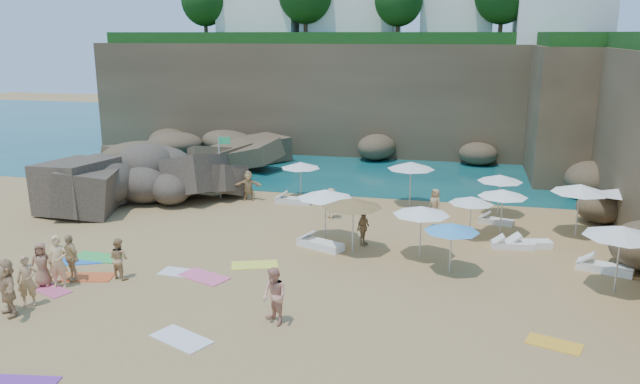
% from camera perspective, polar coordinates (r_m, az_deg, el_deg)
% --- Properties ---
extents(ground, '(120.00, 120.00, 0.00)m').
position_cam_1_polar(ground, '(25.57, -5.93, -5.72)').
color(ground, tan).
rests_on(ground, ground).
extents(seawater, '(120.00, 120.00, 0.00)m').
position_cam_1_polar(seawater, '(53.98, 4.47, 4.98)').
color(seawater, '#0C4751').
rests_on(seawater, ground).
extents(cliff_back, '(44.00, 8.00, 8.00)m').
position_cam_1_polar(cliff_back, '(48.28, 6.01, 8.63)').
color(cliff_back, brown).
rests_on(cliff_back, ground).
extents(cliff_corner, '(10.00, 12.00, 8.00)m').
position_cam_1_polar(cliff_corner, '(43.87, 25.09, 6.80)').
color(cliff_corner, brown).
rests_on(cliff_corner, ground).
extents(rock_promontory, '(12.00, 7.00, 2.00)m').
position_cam_1_polar(rock_promontory, '(43.96, -12.77, 2.51)').
color(rock_promontory, brown).
rests_on(rock_promontory, ground).
extents(marina_masts, '(3.10, 0.10, 6.00)m').
position_cam_1_polar(marina_masts, '(58.37, -11.87, 8.39)').
color(marina_masts, white).
rests_on(marina_masts, ground).
extents(rock_outcrop, '(8.22, 6.25, 3.23)m').
position_cam_1_polar(rock_outcrop, '(33.89, -13.88, -1.03)').
color(rock_outcrop, brown).
rests_on(rock_outcrop, ground).
extents(flag_pole, '(0.68, 0.16, 3.48)m').
position_cam_1_polar(flag_pole, '(33.81, -9.02, 3.05)').
color(flag_pole, silver).
rests_on(flag_pole, ground).
extents(parasol_0, '(2.13, 2.13, 2.01)m').
position_cam_1_polar(parasol_0, '(33.55, -1.79, 2.48)').
color(parasol_0, silver).
rests_on(parasol_0, ground).
extents(parasol_1, '(1.97, 1.97, 1.86)m').
position_cam_1_polar(parasol_1, '(27.83, 13.69, -0.71)').
color(parasol_1, silver).
rests_on(parasol_1, ground).
extents(parasol_2, '(2.44, 2.44, 2.31)m').
position_cam_1_polar(parasol_2, '(32.44, 8.32, 2.41)').
color(parasol_2, silver).
rests_on(parasol_2, ground).
extents(parasol_3, '(2.18, 2.18, 2.06)m').
position_cam_1_polar(parasol_3, '(31.52, 16.15, 1.23)').
color(parasol_3, silver).
rests_on(parasol_3, ground).
extents(parasol_4, '(1.96, 1.96, 1.85)m').
position_cam_1_polar(parasol_4, '(31.55, 25.67, 0.01)').
color(parasol_4, silver).
rests_on(parasol_4, ground).
extents(parasol_5, '(2.40, 2.40, 2.27)m').
position_cam_1_polar(parasol_5, '(26.55, 0.50, -0.17)').
color(parasol_5, silver).
rests_on(parasol_5, ground).
extents(parasol_6, '(2.44, 2.44, 2.30)m').
position_cam_1_polar(parasol_6, '(25.12, 3.05, -0.97)').
color(parasol_6, silver).
rests_on(parasol_6, ground).
extents(parasol_7, '(2.47, 2.47, 2.34)m').
position_cam_1_polar(parasol_7, '(29.51, 22.69, 0.30)').
color(parasol_7, silver).
rests_on(parasol_7, ground).
extents(parasol_8, '(2.17, 2.17, 2.06)m').
position_cam_1_polar(parasol_8, '(28.63, 16.38, -0.10)').
color(parasol_8, silver).
rests_on(parasol_8, ground).
extents(parasol_9, '(2.26, 2.26, 2.14)m').
position_cam_1_polar(parasol_9, '(24.85, 9.26, -1.68)').
color(parasol_9, silver).
rests_on(parasol_9, ground).
extents(parasol_10, '(2.05, 2.05, 1.94)m').
position_cam_1_polar(parasol_10, '(23.53, 11.96, -3.18)').
color(parasol_10, silver).
rests_on(parasol_10, ground).
extents(parasol_11, '(2.52, 2.52, 2.39)m').
position_cam_1_polar(parasol_11, '(23.58, 25.85, -3.26)').
color(parasol_11, silver).
rests_on(parasol_11, ground).
extents(lounger_0, '(1.91, 0.65, 0.30)m').
position_cam_1_polar(lounger_0, '(32.95, -2.43, -0.79)').
color(lounger_0, white).
rests_on(lounger_0, ground).
extents(lounger_1, '(1.70, 0.97, 0.25)m').
position_cam_1_polar(lounger_1, '(30.57, 15.82, -2.59)').
color(lounger_1, silver).
rests_on(lounger_1, ground).
extents(lounger_2, '(1.94, 1.01, 0.29)m').
position_cam_1_polar(lounger_2, '(27.67, 18.57, -4.53)').
color(lounger_2, white).
rests_on(lounger_2, ground).
extents(lounger_3, '(2.13, 1.43, 0.31)m').
position_cam_1_polar(lounger_3, '(26.13, 0.04, -4.83)').
color(lounger_3, white).
rests_on(lounger_3, ground).
extents(lounger_4, '(2.07, 1.28, 0.31)m').
position_cam_1_polar(lounger_4, '(25.95, 24.59, -6.34)').
color(lounger_4, white).
rests_on(lounger_4, ground).
extents(lounger_5, '(1.80, 0.82, 0.27)m').
position_cam_1_polar(lounger_5, '(27.34, 17.21, -4.67)').
color(lounger_5, white).
rests_on(lounger_5, ground).
extents(towel_1, '(1.62, 1.21, 0.03)m').
position_cam_1_polar(towel_1, '(23.96, -23.34, -8.25)').
color(towel_1, '#D7537F').
rests_on(towel_1, ground).
extents(towel_2, '(1.96, 1.28, 0.03)m').
position_cam_1_polar(towel_2, '(24.67, -20.46, -7.31)').
color(towel_2, '#DC5622').
rests_on(towel_2, ground).
extents(towel_5, '(1.75, 0.96, 0.03)m').
position_cam_1_polar(towel_5, '(24.12, -12.48, -7.22)').
color(towel_5, silver).
rests_on(towel_5, ground).
extents(towel_6, '(1.81, 1.10, 0.03)m').
position_cam_1_polar(towel_6, '(18.34, -25.54, -15.59)').
color(towel_6, purple).
rests_on(towel_6, ground).
extents(towel_8, '(2.05, 1.58, 0.03)m').
position_cam_1_polar(towel_8, '(26.49, -21.09, -5.89)').
color(towel_8, blue).
rests_on(towel_8, ground).
extents(towel_9, '(2.09, 1.56, 0.03)m').
position_cam_1_polar(towel_9, '(23.58, -10.58, -7.62)').
color(towel_9, '#FA618E').
rests_on(towel_9, ground).
extents(towel_10, '(1.69, 1.21, 0.03)m').
position_cam_1_polar(towel_10, '(19.74, 20.61, -12.88)').
color(towel_10, yellow).
rests_on(towel_10, ground).
extents(towel_11, '(1.98, 1.06, 0.03)m').
position_cam_1_polar(towel_11, '(26.67, -19.70, -5.62)').
color(towel_11, green).
rests_on(towel_11, ground).
extents(towel_12, '(1.98, 1.45, 0.03)m').
position_cam_1_polar(towel_12, '(24.45, -5.97, -6.64)').
color(towel_12, '#FFFD43').
rests_on(towel_12, ground).
extents(towel_13, '(2.07, 1.61, 0.03)m').
position_cam_1_polar(towel_13, '(19.25, -12.57, -12.96)').
color(towel_13, white).
rests_on(towel_13, ground).
extents(person_stand_0, '(0.79, 0.61, 1.92)m').
position_cam_1_polar(person_stand_0, '(23.80, -22.83, -5.90)').
color(person_stand_0, '#E1B276').
rests_on(person_stand_0, ground).
extents(person_stand_1, '(0.86, 0.74, 1.53)m').
position_cam_1_polar(person_stand_1, '(23.98, -17.93, -5.80)').
color(person_stand_1, tan).
rests_on(person_stand_1, ground).
extents(person_stand_2, '(1.04, 0.68, 1.49)m').
position_cam_1_polar(person_stand_2, '(30.13, 1.00, -1.05)').
color(person_stand_2, tan).
rests_on(person_stand_2, ground).
extents(person_stand_3, '(0.68, 0.97, 1.53)m').
position_cam_1_polar(person_stand_3, '(26.39, 3.97, -3.28)').
color(person_stand_3, '#A37F51').
rests_on(person_stand_3, ground).
extents(person_stand_4, '(0.79, 0.79, 1.47)m').
position_cam_1_polar(person_stand_4, '(30.61, 10.49, -1.06)').
color(person_stand_4, tan).
rests_on(person_stand_4, ground).
extents(person_stand_5, '(1.55, 0.73, 1.61)m').
position_cam_1_polar(person_stand_5, '(33.60, -6.57, 0.58)').
color(person_stand_5, tan).
rests_on(person_stand_5, ground).
extents(person_lie_1, '(1.67, 1.99, 0.42)m').
position_cam_1_polar(person_lie_1, '(24.54, -21.71, -7.07)').
color(person_lie_1, '#D5B279').
rests_on(person_lie_1, ground).
extents(person_lie_2, '(1.36, 1.75, 0.42)m').
position_cam_1_polar(person_lie_2, '(24.41, -23.96, -7.40)').
color(person_lie_2, '#97684B').
rests_on(person_lie_2, ground).
extents(person_lie_3, '(2.46, 2.49, 0.49)m').
position_cam_1_polar(person_lie_3, '(22.46, -26.52, -9.47)').
color(person_lie_3, tan).
rests_on(person_lie_3, ground).
extents(person_lie_4, '(1.42, 1.81, 0.41)m').
position_cam_1_polar(person_lie_4, '(22.90, -25.03, -8.96)').
color(person_lie_4, tan).
rests_on(person_lie_4, ground).
extents(person_lie_5, '(1.81, 1.93, 0.68)m').
position_cam_1_polar(person_lie_5, '(19.62, -4.17, -11.05)').
color(person_lie_5, '#DF987E').
rests_on(person_lie_5, ground).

